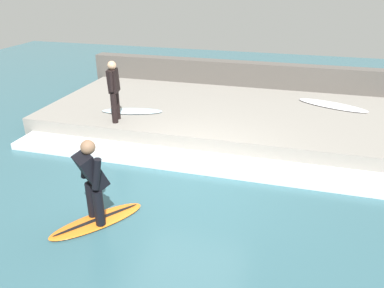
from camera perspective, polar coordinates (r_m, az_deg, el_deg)
ground_plane at (r=7.68m, az=-0.63°, el=-5.70°), size 28.00×28.00×0.00m
concrete_ledge at (r=10.53m, az=4.41°, el=4.35°), size 4.40×9.50×0.47m
back_wall at (r=12.72m, az=6.68°, el=9.64°), size 0.50×9.98×1.24m
wave_foam_crest at (r=8.26m, az=0.77°, el=-2.78°), size 0.82×9.03×0.15m
surfboard_riding at (r=6.70m, az=-14.23°, el=-11.27°), size 1.61×1.40×0.07m
surfer_riding at (r=6.26m, az=-15.02°, el=-4.97°), size 0.60×0.59×1.48m
surfer_waiting_near at (r=9.40m, az=-11.82°, el=8.35°), size 0.50×0.31×1.51m
surfboard_waiting_near at (r=10.19m, az=-9.10°, el=4.99°), size 0.84×1.69×0.06m
surfboard_spare at (r=11.23m, az=20.61°, el=5.57°), size 1.24×2.00×0.06m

